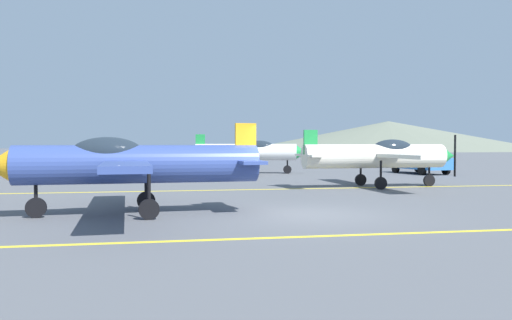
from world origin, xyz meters
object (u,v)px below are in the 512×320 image
Objects in this scene: airplane_near at (129,163)px; car_sedan at (420,161)px; airplane_mid at (380,155)px; airplane_far at (250,151)px.

car_sedan is (17.56, 16.71, -0.60)m from airplane_near.
airplane_far is at bearing 108.60° from airplane_mid.
airplane_far is (6.70, 18.86, 0.00)m from airplane_near.
airplane_near is at bearing -109.55° from airplane_far.
airplane_far is at bearing 168.80° from car_sedan.
car_sedan is (6.95, 9.47, -0.60)m from airplane_mid.
airplane_far reaches higher than car_sedan.
airplane_mid is 1.89× the size of car_sedan.
airplane_near is 12.85m from airplane_mid.
car_sedan is (10.86, -2.15, -0.60)m from airplane_far.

